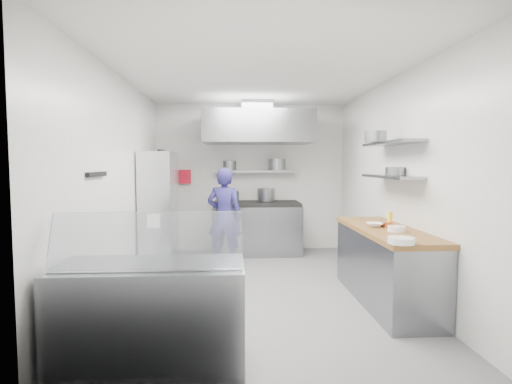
{
  "coord_description": "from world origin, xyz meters",
  "views": [
    {
      "loc": [
        -0.33,
        -5.21,
        1.66
      ],
      "look_at": [
        0.0,
        0.6,
        1.25
      ],
      "focal_mm": 28.0,
      "sensor_mm": 36.0,
      "label": 1
    }
  ],
  "objects": [
    {
      "name": "floor",
      "position": [
        0.0,
        0.0,
        0.0
      ],
      "size": [
        5.0,
        5.0,
        0.0
      ],
      "primitive_type": "plane",
      "color": "slate",
      "rests_on": "ground"
    },
    {
      "name": "ceiling",
      "position": [
        0.0,
        0.0,
        2.8
      ],
      "size": [
        5.0,
        5.0,
        0.0
      ],
      "primitive_type": "plane",
      "rotation": [
        3.14,
        0.0,
        0.0
      ],
      "color": "silver",
      "rests_on": "wall_back"
    },
    {
      "name": "wall_back",
      "position": [
        0.0,
        2.5,
        1.4
      ],
      "size": [
        3.6,
        2.8,
        0.02
      ],
      "primitive_type": "cube",
      "rotation": [
        1.57,
        0.0,
        0.0
      ],
      "color": "white",
      "rests_on": "floor"
    },
    {
      "name": "wall_front",
      "position": [
        0.0,
        -2.5,
        1.4
      ],
      "size": [
        3.6,
        2.8,
        0.02
      ],
      "primitive_type": "cube",
      "rotation": [
        -1.57,
        0.0,
        0.0
      ],
      "color": "white",
      "rests_on": "floor"
    },
    {
      "name": "wall_left",
      "position": [
        -1.8,
        0.0,
        1.4
      ],
      "size": [
        2.8,
        5.0,
        0.02
      ],
      "primitive_type": "cube",
      "rotation": [
        1.57,
        0.0,
        1.57
      ],
      "color": "white",
      "rests_on": "floor"
    },
    {
      "name": "wall_right",
      "position": [
        1.8,
        0.0,
        1.4
      ],
      "size": [
        2.8,
        5.0,
        0.02
      ],
      "primitive_type": "cube",
      "rotation": [
        1.57,
        0.0,
        -1.57
      ],
      "color": "white",
      "rests_on": "floor"
    },
    {
      "name": "gas_range",
      "position": [
        0.1,
        2.1,
        0.45
      ],
      "size": [
        1.6,
        0.8,
        0.9
      ],
      "primitive_type": "cube",
      "color": "gray",
      "rests_on": "floor"
    },
    {
      "name": "cooktop",
      "position": [
        0.1,
        2.1,
        0.93
      ],
      "size": [
        1.57,
        0.78,
        0.06
      ],
      "primitive_type": "cube",
      "color": "black",
      "rests_on": "gas_range"
    },
    {
      "name": "stock_pot_left",
      "position": [
        -0.36,
        2.22,
        1.06
      ],
      "size": [
        0.27,
        0.27,
        0.2
      ],
      "primitive_type": "cylinder",
      "color": "slate",
      "rests_on": "cooktop"
    },
    {
      "name": "stock_pot_mid",
      "position": [
        0.29,
        2.34,
        1.08
      ],
      "size": [
        0.33,
        0.33,
        0.24
      ],
      "primitive_type": "cylinder",
      "color": "slate",
      "rests_on": "cooktop"
    },
    {
      "name": "over_range_shelf",
      "position": [
        0.1,
        2.34,
        1.52
      ],
      "size": [
        1.6,
        0.3,
        0.04
      ],
      "primitive_type": "cube",
      "color": "gray",
      "rests_on": "wall_back"
    },
    {
      "name": "shelf_pot_a",
      "position": [
        -0.4,
        2.49,
        1.63
      ],
      "size": [
        0.25,
        0.25,
        0.18
      ],
      "primitive_type": "cylinder",
      "color": "slate",
      "rests_on": "over_range_shelf"
    },
    {
      "name": "shelf_pot_b",
      "position": [
        0.49,
        2.3,
        1.65
      ],
      "size": [
        0.31,
        0.31,
        0.22
      ],
      "primitive_type": "cylinder",
      "color": "slate",
      "rests_on": "over_range_shelf"
    },
    {
      "name": "extractor_hood",
      "position": [
        0.1,
        1.93,
        2.3
      ],
      "size": [
        1.9,
        1.15,
        0.55
      ],
      "primitive_type": "cube",
      "color": "gray",
      "rests_on": "wall_back"
    },
    {
      "name": "hood_duct",
      "position": [
        0.1,
        2.15,
        2.68
      ],
      "size": [
        0.55,
        0.55,
        0.24
      ],
      "primitive_type": "cube",
      "color": "slate",
      "rests_on": "extractor_hood"
    },
    {
      "name": "red_firebox",
      "position": [
        -1.25,
        2.44,
        1.42
      ],
      "size": [
        0.22,
        0.1,
        0.26
      ],
      "primitive_type": "cube",
      "color": "red",
      "rests_on": "wall_back"
    },
    {
      "name": "chef",
      "position": [
        -0.48,
        1.31,
        0.8
      ],
      "size": [
        0.66,
        0.52,
        1.6
      ],
      "primitive_type": "imported",
      "rotation": [
        0.0,
        0.0,
        2.89
      ],
      "color": "navy",
      "rests_on": "floor"
    },
    {
      "name": "wire_rack",
      "position": [
        -1.53,
        1.28,
        0.93
      ],
      "size": [
        0.5,
        0.9,
        1.85
      ],
      "primitive_type": "cube",
      "color": "silver",
      "rests_on": "floor"
    },
    {
      "name": "rack_bin_a",
      "position": [
        -1.53,
        0.89,
        0.8
      ],
      "size": [
        0.18,
        0.22,
        0.2
      ],
      "primitive_type": "cube",
      "color": "white",
      "rests_on": "wire_rack"
    },
    {
      "name": "rack_bin_b",
      "position": [
        -1.53,
        1.39,
        1.3
      ],
      "size": [
        0.13,
        0.16,
        0.14
      ],
      "primitive_type": "cube",
      "color": "yellow",
      "rests_on": "wire_rack"
    },
    {
      "name": "rack_jar",
      "position": [
        -1.48,
        1.24,
        1.8
      ],
      "size": [
        0.12,
        0.12,
        0.18
      ],
      "primitive_type": "cylinder",
      "color": "black",
      "rests_on": "wire_rack"
    },
    {
      "name": "knife_strip",
      "position": [
        -1.78,
        -0.9,
        1.55
      ],
      "size": [
        0.04,
        0.55,
        0.05
      ],
      "primitive_type": "cube",
      "color": "black",
      "rests_on": "wall_left"
    },
    {
      "name": "prep_counter_base",
      "position": [
        1.48,
        -0.6,
        0.42
      ],
      "size": [
        0.62,
        2.0,
        0.84
      ],
      "primitive_type": "cube",
      "color": "gray",
      "rests_on": "floor"
    },
    {
      "name": "prep_counter_top",
      "position": [
        1.48,
        -0.6,
        0.87
      ],
      "size": [
        0.65,
        2.04,
        0.06
      ],
      "primitive_type": "cube",
      "color": "brown",
      "rests_on": "prep_counter_base"
    },
    {
      "name": "plate_stack_a",
      "position": [
        1.26,
        -1.53,
        0.93
      ],
      "size": [
        0.25,
        0.25,
        0.06
      ],
      "primitive_type": "cylinder",
      "color": "white",
      "rests_on": "prep_counter_top"
    },
    {
      "name": "plate_stack_b",
      "position": [
        1.5,
        -0.86,
        0.93
      ],
      "size": [
        0.2,
        0.2,
        0.06
      ],
      "primitive_type": "cylinder",
      "color": "white",
      "rests_on": "prep_counter_top"
    },
    {
      "name": "copper_pan",
      "position": [
        1.54,
        -0.51,
        0.93
      ],
      "size": [
        0.17,
        0.17,
        0.06
      ],
      "primitive_type": "cylinder",
      "color": "#DA653D",
      "rests_on": "prep_counter_top"
    },
    {
      "name": "squeeze_bottle",
      "position": [
        1.57,
        -0.5,
        0.99
      ],
      "size": [
        0.06,
        0.06,
        0.18
      ],
      "primitive_type": "cylinder",
      "color": "yellow",
      "rests_on": "prep_counter_top"
    },
    {
      "name": "mixing_bowl",
      "position": [
        1.37,
        -0.51,
        0.92
      ],
      "size": [
        0.21,
        0.21,
        0.05
      ],
      "primitive_type": "imported",
      "rotation": [
        0.0,
        0.0,
        -0.05
      ],
      "color": "white",
      "rests_on": "prep_counter_top"
    },
    {
      "name": "wall_shelf_lower",
      "position": [
        1.64,
        -0.3,
        1.5
      ],
      "size": [
        0.3,
        1.3,
        0.04
      ],
      "primitive_type": "cube",
      "color": "gray",
      "rests_on": "wall_right"
    },
    {
      "name": "wall_shelf_upper",
      "position": [
        1.64,
        -0.3,
        1.92
      ],
      "size": [
        0.3,
        1.3,
        0.04
      ],
      "primitive_type": "cube",
      "color": "gray",
      "rests_on": "wall_right"
    },
    {
      "name": "shelf_pot_c",
      "position": [
        1.69,
        -0.33,
        1.57
      ],
      "size": [
        0.24,
        0.24,
        0.1
      ],
      "primitive_type": "cylinder",
      "color": "slate",
      "rests_on": "wall_shelf_lower"
    },
    {
      "name": "shelf_pot_d",
      "position": [
        1.49,
        -0.15,
        2.01
      ],
      "size": [
        0.28,
        0.28,
        0.14
      ],
      "primitive_type": "cylinder",
      "color": "slate",
      "rests_on": "wall_shelf_upper"
    },
    {
      "name": "display_case",
      "position": [
        -1.0,
        -2.0,
        0.42
      ],
      "size": [
        1.5,
        0.7,
        0.85
      ],
      "primitive_type": "cube",
      "color": "gray",
      "rests_on": "floor"
    },
    {
      "name": "display_glass",
      "position": [
        -1.0,
        -2.12,
        1.07
      ],
      "size": [
        1.47,
        0.19,
        0.42
      ],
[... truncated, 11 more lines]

